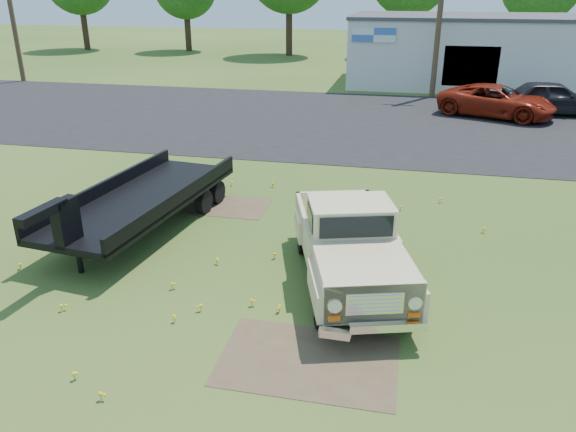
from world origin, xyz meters
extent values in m
plane|color=#2B4F19|center=(0.00, 0.00, 0.00)|extent=(140.00, 140.00, 0.00)
cube|color=black|center=(0.00, 15.00, 0.00)|extent=(90.00, 14.00, 0.02)
cube|color=brown|center=(1.50, -3.00, 0.00)|extent=(3.00, 2.00, 0.01)
cube|color=brown|center=(-2.00, 3.50, 0.00)|extent=(2.20, 1.60, 0.01)
cube|color=silver|center=(6.00, 27.00, 2.00)|extent=(14.00, 8.00, 4.00)
cube|color=#3F3F44|center=(6.00, 27.00, 4.05)|extent=(14.20, 8.20, 0.20)
cube|color=black|center=(6.00, 23.05, 1.60)|extent=(3.00, 0.10, 2.20)
cube|color=silver|center=(0.50, 22.95, 3.20)|extent=(2.50, 0.08, 0.80)
cylinder|color=#3F291D|center=(-22.00, 22.00, 4.50)|extent=(0.30, 0.30, 9.00)
cylinder|color=#3F291D|center=(4.00, 22.00, 4.50)|extent=(0.30, 0.30, 9.00)
cylinder|color=#362418|center=(-28.00, 40.00, 1.80)|extent=(0.56, 0.56, 3.60)
cylinder|color=#362418|center=(-18.00, 41.00, 1.62)|extent=(0.56, 0.56, 3.24)
cylinder|color=#362418|center=(-8.00, 39.50, 1.98)|extent=(0.56, 0.56, 3.96)
cylinder|color=#362418|center=(2.00, 40.50, 1.89)|extent=(0.56, 0.56, 3.78)
cylinder|color=#362418|center=(12.00, 39.00, 1.71)|extent=(0.56, 0.56, 3.42)
imported|color=maroon|center=(6.85, 17.38, 0.74)|extent=(5.86, 4.30, 1.48)
imported|color=black|center=(9.52, 18.53, 0.80)|extent=(4.82, 2.19, 1.60)
camera|label=1|loc=(2.83, -10.73, 5.92)|focal=35.00mm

